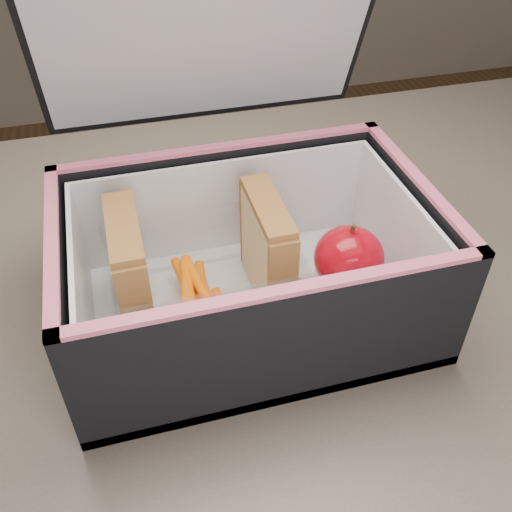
{
  "coord_description": "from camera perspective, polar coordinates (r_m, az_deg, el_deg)",
  "views": [
    {
      "loc": [
        -0.1,
        -0.41,
        1.16
      ],
      "look_at": [
        0.01,
        -0.02,
        0.81
      ],
      "focal_mm": 40.0,
      "sensor_mm": 36.0,
      "label": 1
    }
  ],
  "objects": [
    {
      "name": "carrot_sticks",
      "position": [
        0.54,
        -5.78,
        -3.97
      ],
      "size": [
        0.05,
        0.12,
        0.03
      ],
      "color": "#F25509",
      "rests_on": "plastic_tub"
    },
    {
      "name": "lunch_bag",
      "position": [
        0.52,
        -0.92,
        0.13
      ],
      "size": [
        0.33,
        0.3,
        0.32
      ],
      "color": "black",
      "rests_on": "kitchen_table"
    },
    {
      "name": "red_apple",
      "position": [
        0.55,
        9.27,
        -0.22
      ],
      "size": [
        0.07,
        0.07,
        0.07
      ],
      "rotation": [
        0.0,
        0.0,
        0.04
      ],
      "color": "maroon",
      "rests_on": "paper_napkin"
    },
    {
      "name": "kitchen_table",
      "position": [
        0.66,
        -1.38,
        -9.43
      ],
      "size": [
        1.2,
        0.8,
        0.75
      ],
      "color": "brown",
      "rests_on": "ground"
    },
    {
      "name": "sandwich_right",
      "position": [
        0.53,
        1.11,
        0.71
      ],
      "size": [
        0.03,
        0.09,
        0.11
      ],
      "color": "tan",
      "rests_on": "plastic_tub"
    },
    {
      "name": "sandwich_left",
      "position": [
        0.52,
        -12.39,
        -1.57
      ],
      "size": [
        0.03,
        0.1,
        0.11
      ],
      "color": "tan",
      "rests_on": "plastic_tub"
    },
    {
      "name": "plastic_tub",
      "position": [
        0.54,
        -5.41,
        -2.09
      ],
      "size": [
        0.17,
        0.12,
        0.07
      ],
      "primitive_type": null,
      "color": "white",
      "rests_on": "lunch_bag"
    },
    {
      "name": "paper_napkin",
      "position": [
        0.58,
        8.91,
        -2.46
      ],
      "size": [
        0.1,
        0.1,
        0.01
      ],
      "primitive_type": "cube",
      "rotation": [
        0.0,
        0.0,
        0.33
      ],
      "color": "white",
      "rests_on": "lunch_bag"
    }
  ]
}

